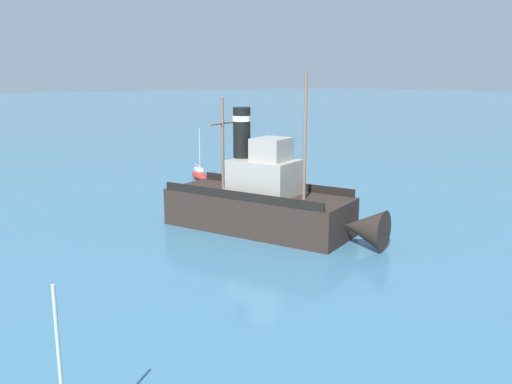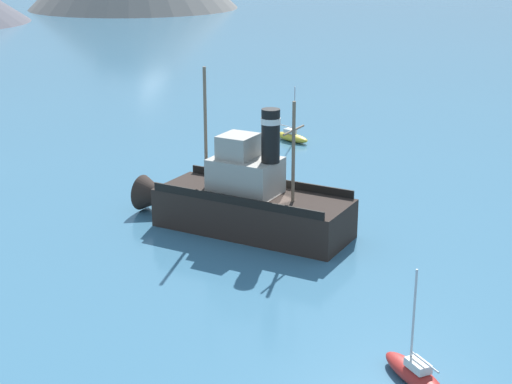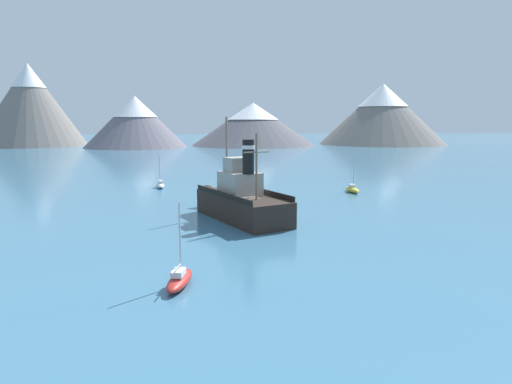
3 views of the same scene
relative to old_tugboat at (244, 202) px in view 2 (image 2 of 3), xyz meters
The scene contains 4 objects.
ground_plane 2.52m from the old_tugboat, 78.35° to the right, with size 600.00×600.00×0.00m, color teal.
old_tugboat is the anchor object (origin of this frame).
sailboat_yellow 22.22m from the old_tugboat, 40.57° to the left, with size 1.28×3.85×4.90m.
sailboat_red 18.89m from the old_tugboat, 106.87° to the right, with size 2.01×3.95×4.90m.
Camera 2 is at (-28.55, -33.87, 17.42)m, focal length 55.00 mm.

